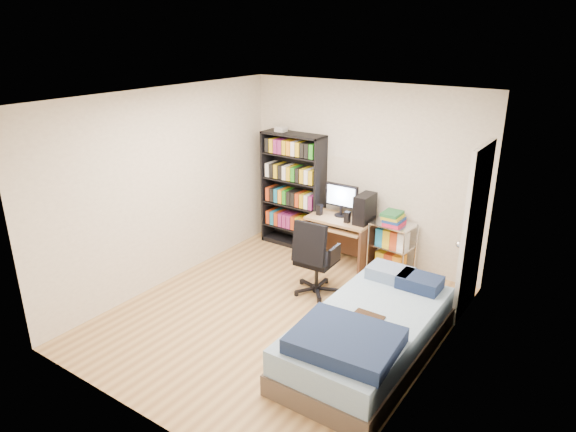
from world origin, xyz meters
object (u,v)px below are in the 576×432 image
Objects in this scene: computer_desk at (347,223)px; bed at (367,335)px; office_chair at (315,270)px; media_shelf at (293,189)px.

computer_desk is 0.52× the size of bed.
office_chair is at bearing -84.50° from computer_desk.
office_chair is 1.43m from bed.
media_shelf is 0.83× the size of bed.
bed is (1.24, -1.86, -0.34)m from computer_desk.
computer_desk is 2.26m from bed.
media_shelf reaches higher than computer_desk.
office_chair is at bearing -45.97° from media_shelf.
media_shelf reaches higher than office_chair.
computer_desk is (1.00, -0.13, -0.28)m from media_shelf.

